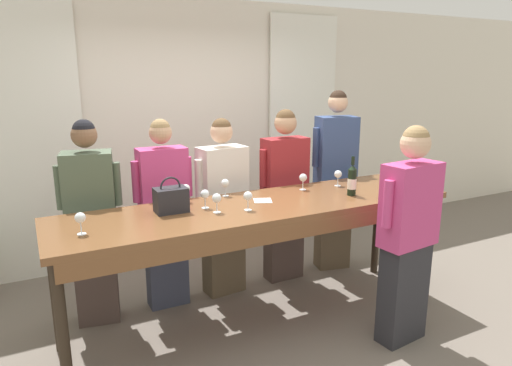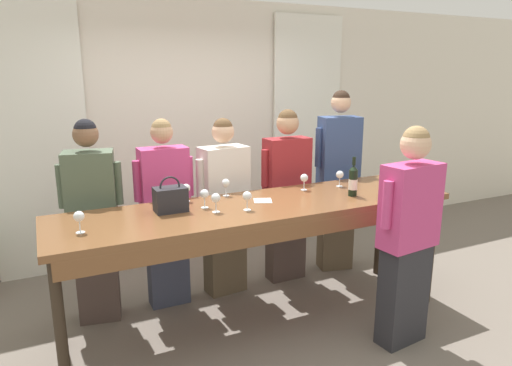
{
  "view_description": "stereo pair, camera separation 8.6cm",
  "coord_description": "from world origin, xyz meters",
  "views": [
    {
      "loc": [
        -1.59,
        -3.02,
        2.02
      ],
      "look_at": [
        0.0,
        0.08,
        1.17
      ],
      "focal_mm": 32.0,
      "sensor_mm": 36.0,
      "label": 1
    },
    {
      "loc": [
        -1.51,
        -3.06,
        2.02
      ],
      "look_at": [
        0.0,
        0.08,
        1.17
      ],
      "focal_mm": 32.0,
      "sensor_mm": 36.0,
      "label": 2
    }
  ],
  "objects": [
    {
      "name": "wine_glass_front_mid",
      "position": [
        -0.43,
        0.09,
        1.13
      ],
      "size": [
        0.07,
        0.07,
        0.14
      ],
      "color": "white",
      "rests_on": "tasting_bar"
    },
    {
      "name": "wine_glass_center_left",
      "position": [
        0.89,
        0.2,
        1.13
      ],
      "size": [
        0.07,
        0.07,
        0.14
      ],
      "color": "white",
      "rests_on": "tasting_bar"
    },
    {
      "name": "wine_glass_front_right",
      "position": [
        1.26,
        -0.06,
        1.13
      ],
      "size": [
        0.07,
        0.07,
        0.14
      ],
      "color": "white",
      "rests_on": "tasting_bar"
    },
    {
      "name": "napkin",
      "position": [
        0.05,
        0.07,
        1.02
      ],
      "size": [
        0.18,
        0.18,
        0.0
      ],
      "color": "white",
      "rests_on": "tasting_bar"
    },
    {
      "name": "wine_bottle",
      "position": [
        0.8,
        -0.11,
        1.15
      ],
      "size": [
        0.07,
        0.07,
        0.33
      ],
      "color": "black",
      "rests_on": "tasting_bar"
    },
    {
      "name": "curtain_panel_left",
      "position": [
        -1.52,
        1.78,
        1.34
      ],
      "size": [
        0.93,
        0.03,
        2.69
      ],
      "color": "white",
      "rests_on": "ground_plane"
    },
    {
      "name": "guest_olive_jacket",
      "position": [
        -1.18,
        0.66,
        0.85
      ],
      "size": [
        0.5,
        0.34,
        1.68
      ],
      "color": "#473833",
      "rests_on": "ground_plane"
    },
    {
      "name": "host_pouring",
      "position": [
        0.85,
        -0.71,
        0.86
      ],
      "size": [
        0.56,
        0.26,
        1.66
      ],
      "color": "#28282D",
      "rests_on": "ground_plane"
    },
    {
      "name": "guest_navy_coat",
      "position": [
        1.2,
        0.66,
        0.95
      ],
      "size": [
        0.51,
        0.32,
        1.85
      ],
      "color": "brown",
      "rests_on": "ground_plane"
    },
    {
      "name": "wine_glass_center_mid",
      "position": [
        0.94,
        -0.33,
        1.13
      ],
      "size": [
        0.07,
        0.07,
        0.14
      ],
      "color": "white",
      "rests_on": "tasting_bar"
    },
    {
      "name": "tasting_bar",
      "position": [
        0.0,
        -0.03,
        0.93
      ],
      "size": [
        3.17,
        0.82,
        1.02
      ],
      "color": "brown",
      "rests_on": "ground_plane"
    },
    {
      "name": "guest_pink_top",
      "position": [
        -0.59,
        0.66,
        0.85
      ],
      "size": [
        0.51,
        0.21,
        1.65
      ],
      "color": "#383D51",
      "rests_on": "ground_plane"
    },
    {
      "name": "wine_glass_near_host",
      "position": [
        -1.33,
        -0.09,
        1.13
      ],
      "size": [
        0.07,
        0.07,
        0.14
      ],
      "color": "white",
      "rests_on": "tasting_bar"
    },
    {
      "name": "wine_glass_back_right",
      "position": [
        -0.15,
        0.34,
        1.13
      ],
      "size": [
        0.07,
        0.07,
        0.14
      ],
      "color": "white",
      "rests_on": "tasting_bar"
    },
    {
      "name": "wine_glass_center_right",
      "position": [
        -0.16,
        -0.11,
        1.13
      ],
      "size": [
        0.07,
        0.07,
        0.14
      ],
      "color": "white",
      "rests_on": "tasting_bar"
    },
    {
      "name": "wine_glass_front_left",
      "position": [
        -0.39,
        -0.06,
        1.13
      ],
      "size": [
        0.07,
        0.07,
        0.14
      ],
      "color": "white",
      "rests_on": "tasting_bar"
    },
    {
      "name": "wine_glass_back_mid",
      "position": [
        -0.5,
        0.32,
        1.13
      ],
      "size": [
        0.07,
        0.07,
        0.14
      ],
      "color": "white",
      "rests_on": "tasting_bar"
    },
    {
      "name": "wine_glass_back_left",
      "position": [
        0.53,
        0.22,
        1.13
      ],
      "size": [
        0.07,
        0.07,
        0.14
      ],
      "color": "white",
      "rests_on": "tasting_bar"
    },
    {
      "name": "guest_striped_shirt",
      "position": [
        0.61,
        0.66,
        0.88
      ],
      "size": [
        0.54,
        0.22,
        1.69
      ],
      "color": "#473833",
      "rests_on": "ground_plane"
    },
    {
      "name": "handbag",
      "position": [
        -0.68,
        0.12,
        1.12
      ],
      "size": [
        0.23,
        0.16,
        0.27
      ],
      "color": "#232328",
      "rests_on": "tasting_bar"
    },
    {
      "name": "ground_plane",
      "position": [
        0.0,
        0.0,
        0.0
      ],
      "size": [
        18.0,
        18.0,
        0.0
      ],
      "primitive_type": "plane",
      "color": "#70665B"
    },
    {
      "name": "curtain_panel_right",
      "position": [
        1.52,
        1.78,
        1.34
      ],
      "size": [
        0.93,
        0.03,
        2.69
      ],
      "color": "white",
      "rests_on": "ground_plane"
    },
    {
      "name": "guest_cream_sweater",
      "position": [
        -0.05,
        0.66,
        0.83
      ],
      "size": [
        0.54,
        0.28,
        1.64
      ],
      "color": "brown",
      "rests_on": "ground_plane"
    },
    {
      "name": "wall_back",
      "position": [
        0.0,
        1.85,
        1.4
      ],
      "size": [
        12.0,
        0.06,
        2.8
      ],
      "color": "silver",
      "rests_on": "ground_plane"
    }
  ]
}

